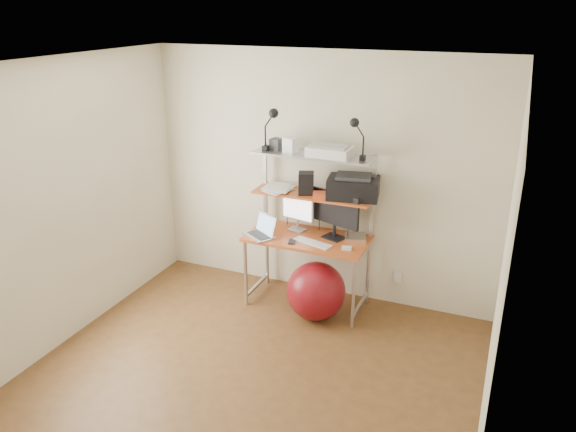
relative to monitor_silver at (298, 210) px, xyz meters
name	(u,v)px	position (x,y,z in m)	size (l,w,h in m)	color
room	(239,244)	(0.16, -1.58, 0.29)	(3.60, 3.60, 3.60)	brown
computer_desk	(310,215)	(0.16, -0.08, 0.00)	(1.20, 0.60, 1.57)	#C66126
wall_outlet	(398,277)	(1.01, 0.20, -0.66)	(0.08, 0.01, 0.12)	silver
monitor_silver	(298,210)	(0.00, 0.00, 0.00)	(0.36, 0.16, 0.41)	#A9A8AD
monitor_black	(335,211)	(0.41, -0.05, 0.06)	(0.53, 0.23, 0.55)	black
laptop	(262,231)	(-0.26, -0.28, -0.17)	(0.39, 0.37, 0.27)	silver
keyboard	(312,243)	(0.26, -0.26, -0.21)	(0.39, 0.11, 0.01)	silver
mouse	(347,248)	(0.60, -0.27, -0.20)	(0.09, 0.06, 0.03)	silver
mac_mini	(355,237)	(0.61, -0.01, -0.20)	(0.20, 0.20, 0.04)	silver
phone	(292,242)	(0.07, -0.31, -0.21)	(0.07, 0.12, 0.01)	black
printer	(353,187)	(0.56, 0.02, 0.30)	(0.53, 0.41, 0.23)	black
nas_cube	(306,183)	(0.10, -0.04, 0.30)	(0.15, 0.15, 0.21)	black
red_box	(324,196)	(0.30, -0.10, 0.22)	(0.20, 0.13, 0.06)	#D14A21
scanner	(330,151)	(0.34, -0.04, 0.65)	(0.41, 0.28, 0.11)	silver
box_white	(291,145)	(-0.06, -0.05, 0.67)	(0.12, 0.10, 0.15)	silver
box_grey	(277,144)	(-0.23, 0.00, 0.65)	(0.11, 0.11, 0.11)	#2F3032
clip_lamp_left	(272,120)	(-0.23, -0.09, 0.90)	(0.17, 0.09, 0.42)	black
clip_lamp_right	(356,130)	(0.59, -0.07, 0.88)	(0.15, 0.09, 0.39)	black
exercise_ball	(316,291)	(0.34, -0.36, -0.67)	(0.57, 0.57, 0.57)	maroon
paper_stack	(278,188)	(-0.21, -0.01, 0.21)	(0.35, 0.40, 0.02)	white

